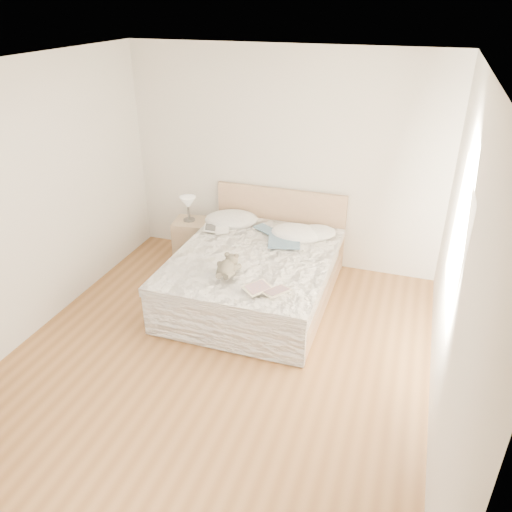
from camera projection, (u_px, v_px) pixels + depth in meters
name	position (u px, v px, depth m)	size (l,w,h in m)	color
floor	(218.00, 358.00, 4.93)	(4.00, 4.50, 0.00)	brown
ceiling	(204.00, 69.00, 3.67)	(4.00, 4.50, 0.00)	white
wall_back	(283.00, 161.00, 6.18)	(4.00, 0.02, 2.70)	silver
wall_front	(30.00, 423.00, 2.41)	(4.00, 0.02, 2.70)	silver
wall_left	(23.00, 206.00, 4.86)	(0.02, 4.50, 2.70)	silver
wall_right	(458.00, 271.00, 3.73)	(0.02, 4.50, 2.70)	silver
window	(458.00, 242.00, 3.94)	(0.02, 1.30, 1.10)	white
bed	(256.00, 274.00, 5.78)	(1.72, 2.14, 1.00)	tan
nightstand	(193.00, 240.00, 6.63)	(0.45, 0.40, 0.56)	tan
table_lamp	(188.00, 204.00, 6.41)	(0.23, 0.23, 0.33)	#49453F
pillow_left	(231.00, 219.00, 6.34)	(0.68, 0.47, 0.20)	white
pillow_middle	(297.00, 233.00, 5.98)	(0.62, 0.44, 0.19)	white
pillow_right	(314.00, 233.00, 5.99)	(0.53, 0.37, 0.16)	white
blouse	(284.00, 238.00, 5.88)	(0.58, 0.62, 0.02)	#3F5B73
photo_book	(217.00, 230.00, 6.10)	(0.33, 0.23, 0.02)	white
childrens_book	(267.00, 290.00, 4.86)	(0.39, 0.27, 0.03)	beige
teddy_bear	(226.00, 273.00, 5.11)	(0.23, 0.32, 0.17)	#605949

